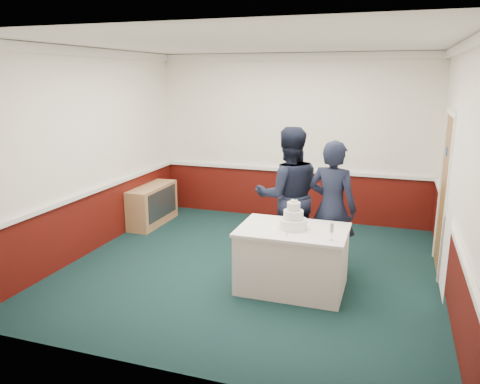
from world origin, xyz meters
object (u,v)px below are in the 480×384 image
(sideboard, at_px, (153,205))
(cake_knife, at_px, (287,233))
(champagne_flute, at_px, (332,229))
(person_man, at_px, (288,196))
(person_woman, at_px, (332,208))
(cake_table, at_px, (292,258))
(wedding_cake, at_px, (293,220))

(sideboard, height_order, cake_knife, cake_knife)
(cake_knife, bearing_deg, champagne_flute, -18.98)
(person_man, xyz_separation_m, person_woman, (0.64, -0.21, -0.06))
(cake_knife, relative_size, champagne_flute, 1.07)
(cake_table, height_order, wedding_cake, wedding_cake)
(cake_table, relative_size, cake_knife, 6.00)
(sideboard, xyz_separation_m, cake_table, (2.95, -1.81, 0.05))
(cake_knife, bearing_deg, sideboard, 135.02)
(wedding_cake, relative_size, person_man, 0.19)
(cake_knife, xyz_separation_m, person_woman, (0.41, 0.87, 0.11))
(person_man, distance_m, person_woman, 0.68)
(cake_table, relative_size, champagne_flute, 6.44)
(sideboard, height_order, champagne_flute, champagne_flute)
(sideboard, bearing_deg, cake_knife, -34.59)
(sideboard, xyz_separation_m, wedding_cake, (2.95, -1.81, 0.55))
(sideboard, distance_m, cake_table, 3.46)
(person_man, bearing_deg, champagne_flute, 100.80)
(wedding_cake, relative_size, cake_knife, 1.65)
(person_woman, bearing_deg, cake_knife, 79.01)
(cake_knife, xyz_separation_m, person_man, (-0.23, 1.08, 0.18))
(champagne_flute, distance_m, person_woman, 0.96)
(sideboard, xyz_separation_m, cake_knife, (2.92, -2.01, 0.44))
(wedding_cake, xyz_separation_m, champagne_flute, (0.50, -0.28, 0.03))
(sideboard, relative_size, cake_knife, 5.45)
(champagne_flute, xyz_separation_m, person_woman, (-0.12, 0.95, -0.02))
(wedding_cake, relative_size, champagne_flute, 1.78)
(person_woman, bearing_deg, wedding_cake, 74.70)
(cake_table, bearing_deg, champagne_flute, -29.25)
(cake_table, height_order, person_woman, person_woman)
(cake_table, xyz_separation_m, wedding_cake, (0.00, 0.00, 0.50))
(sideboard, xyz_separation_m, person_man, (2.68, -0.93, 0.62))
(person_woman, bearing_deg, champagne_flute, 111.56)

